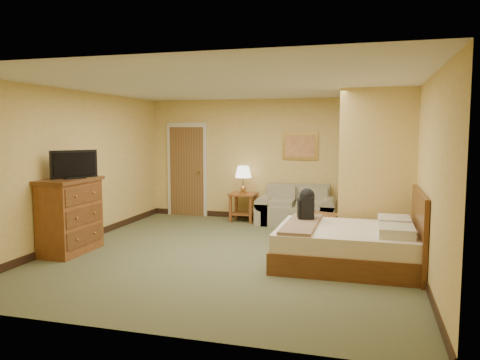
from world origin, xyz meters
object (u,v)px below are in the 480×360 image
(coffee_table, at_px, (316,222))
(bed, at_px, (352,245))
(dresser, at_px, (70,215))
(loveseat, at_px, (296,212))

(coffee_table, height_order, bed, bed)
(coffee_table, relative_size, dresser, 0.74)
(dresser, height_order, bed, dresser)
(loveseat, bearing_deg, coffee_table, -67.28)
(coffee_table, distance_m, dresser, 4.09)
(coffee_table, distance_m, bed, 1.56)
(loveseat, height_order, dresser, dresser)
(bed, bearing_deg, dresser, -173.82)
(coffee_table, relative_size, bed, 0.44)
(loveseat, distance_m, dresser, 4.44)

